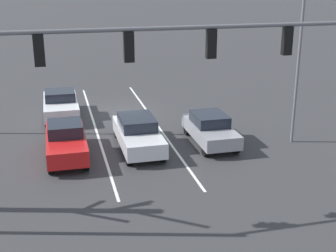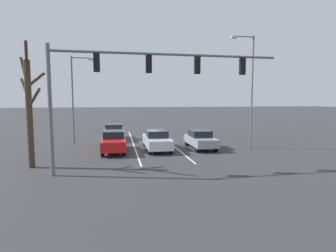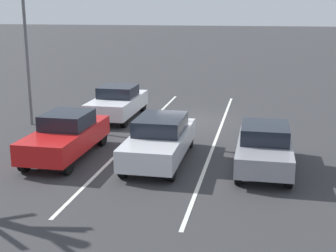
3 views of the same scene
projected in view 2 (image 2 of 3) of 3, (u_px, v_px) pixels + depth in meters
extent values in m
plane|color=#333335|center=(148.00, 139.00, 26.93)|extent=(240.00, 240.00, 0.00)
cube|color=silver|center=(169.00, 142.00, 24.65)|extent=(0.12, 17.32, 0.01)
cube|color=silver|center=(133.00, 143.00, 24.02)|extent=(0.12, 17.32, 0.01)
cube|color=silver|center=(157.00, 141.00, 20.87)|extent=(1.81, 4.77, 0.71)
cube|color=black|center=(156.00, 133.00, 21.01)|extent=(1.59, 2.20, 0.53)
cube|color=red|center=(160.00, 135.00, 23.26)|extent=(0.24, 0.06, 0.12)
cube|color=red|center=(146.00, 136.00, 23.02)|extent=(0.24, 0.06, 0.12)
cylinder|color=black|center=(171.00, 150.00, 19.26)|extent=(0.22, 0.61, 0.61)
cylinder|color=black|center=(150.00, 150.00, 18.97)|extent=(0.22, 0.61, 0.61)
cylinder|color=black|center=(163.00, 142.00, 22.84)|extent=(0.22, 0.61, 0.61)
cylinder|color=black|center=(145.00, 142.00, 22.54)|extent=(0.22, 0.61, 0.61)
cube|color=gray|center=(200.00, 141.00, 21.39)|extent=(1.74, 4.19, 0.63)
cube|color=black|center=(200.00, 133.00, 21.50)|extent=(1.53, 1.93, 0.52)
cube|color=red|center=(200.00, 135.00, 23.50)|extent=(0.24, 0.06, 0.12)
cube|color=red|center=(187.00, 136.00, 23.27)|extent=(0.24, 0.06, 0.12)
cylinder|color=black|center=(216.00, 147.00, 20.08)|extent=(0.22, 0.66, 0.66)
cylinder|color=black|center=(197.00, 148.00, 19.80)|extent=(0.22, 0.66, 0.66)
cylinder|color=black|center=(203.00, 141.00, 23.05)|extent=(0.22, 0.66, 0.66)
cylinder|color=black|center=(187.00, 142.00, 22.77)|extent=(0.22, 0.66, 0.66)
cube|color=red|center=(114.00, 143.00, 19.99)|extent=(1.74, 4.57, 0.72)
cube|color=black|center=(114.00, 134.00, 20.11)|extent=(1.53, 1.79, 0.54)
cube|color=red|center=(121.00, 136.00, 22.28)|extent=(0.24, 0.06, 0.12)
cube|color=red|center=(107.00, 136.00, 22.05)|extent=(0.24, 0.06, 0.12)
cylinder|color=black|center=(124.00, 151.00, 18.52)|extent=(0.22, 0.70, 0.70)
cylinder|color=black|center=(103.00, 152.00, 18.24)|extent=(0.22, 0.70, 0.70)
cylinder|color=black|center=(123.00, 143.00, 21.81)|extent=(0.22, 0.70, 0.70)
cylinder|color=black|center=(105.00, 144.00, 21.53)|extent=(0.22, 0.70, 0.70)
cube|color=silver|center=(114.00, 133.00, 26.11)|extent=(1.90, 4.53, 0.71)
cube|color=black|center=(114.00, 127.00, 26.15)|extent=(1.67, 1.74, 0.52)
cube|color=red|center=(121.00, 129.00, 28.39)|extent=(0.24, 0.06, 0.12)
cube|color=red|center=(108.00, 129.00, 28.14)|extent=(0.24, 0.06, 0.12)
cylinder|color=black|center=(123.00, 139.00, 24.64)|extent=(0.22, 0.65, 0.65)
cylinder|color=black|center=(105.00, 139.00, 24.34)|extent=(0.22, 0.65, 0.65)
cylinder|color=black|center=(122.00, 134.00, 27.95)|extent=(0.22, 0.65, 0.65)
cylinder|color=black|center=(107.00, 134.00, 27.64)|extent=(0.22, 0.65, 0.65)
cylinder|color=slate|center=(50.00, 111.00, 13.36)|extent=(0.20, 0.20, 6.77)
cylinder|color=slate|center=(170.00, 54.00, 14.23)|extent=(12.45, 0.14, 0.14)
cube|color=black|center=(242.00, 66.00, 15.09)|extent=(0.32, 0.22, 0.95)
sphere|color=red|center=(241.00, 62.00, 15.21)|extent=(0.20, 0.20, 0.20)
sphere|color=#4C420C|center=(241.00, 67.00, 15.24)|extent=(0.20, 0.20, 0.20)
sphere|color=#0A3814|center=(241.00, 72.00, 15.27)|extent=(0.20, 0.20, 0.20)
cube|color=black|center=(197.00, 65.00, 14.58)|extent=(0.32, 0.22, 0.95)
sphere|color=red|center=(196.00, 61.00, 14.70)|extent=(0.20, 0.20, 0.20)
sphere|color=#4C420C|center=(196.00, 66.00, 14.73)|extent=(0.20, 0.20, 0.20)
sphere|color=#0A3814|center=(196.00, 71.00, 14.76)|extent=(0.20, 0.20, 0.20)
cube|color=black|center=(149.00, 64.00, 14.07)|extent=(0.32, 0.22, 0.95)
sphere|color=red|center=(148.00, 59.00, 14.19)|extent=(0.20, 0.20, 0.20)
sphere|color=#4C420C|center=(148.00, 64.00, 14.22)|extent=(0.20, 0.20, 0.20)
sphere|color=#0A3814|center=(148.00, 70.00, 14.25)|extent=(0.20, 0.20, 0.20)
cube|color=black|center=(97.00, 63.00, 13.56)|extent=(0.32, 0.22, 0.95)
sphere|color=red|center=(97.00, 58.00, 13.69)|extent=(0.20, 0.20, 0.20)
sphere|color=#4C420C|center=(97.00, 63.00, 13.71)|extent=(0.20, 0.20, 0.20)
sphere|color=#0A3814|center=(97.00, 69.00, 13.74)|extent=(0.20, 0.20, 0.20)
cylinder|color=slate|center=(73.00, 101.00, 23.15)|extent=(0.14, 0.14, 7.78)
cylinder|color=slate|center=(81.00, 58.00, 22.94)|extent=(1.65, 0.09, 0.09)
cube|color=beige|center=(91.00, 59.00, 23.10)|extent=(0.44, 0.24, 0.16)
cylinder|color=slate|center=(252.00, 93.00, 21.02)|extent=(0.14, 0.14, 9.04)
cylinder|color=slate|center=(244.00, 37.00, 20.43)|extent=(1.66, 0.09, 0.09)
cube|color=beige|center=(234.00, 37.00, 20.28)|extent=(0.44, 0.24, 0.16)
cylinder|color=#423323|center=(29.00, 115.00, 15.06)|extent=(0.35, 0.35, 6.21)
cylinder|color=#423323|center=(24.00, 72.00, 15.11)|extent=(0.73, 0.91, 1.83)
cylinder|color=#423323|center=(36.00, 80.00, 15.21)|extent=(0.94, 0.76, 0.94)
cylinder|color=#423323|center=(34.00, 98.00, 14.55)|extent=(1.06, 1.19, 1.10)
cylinder|color=#423323|center=(25.00, 89.00, 15.30)|extent=(0.81, 1.10, 1.26)
cylinder|color=#423323|center=(26.00, 58.00, 14.20)|extent=(0.56, 1.37, 1.71)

